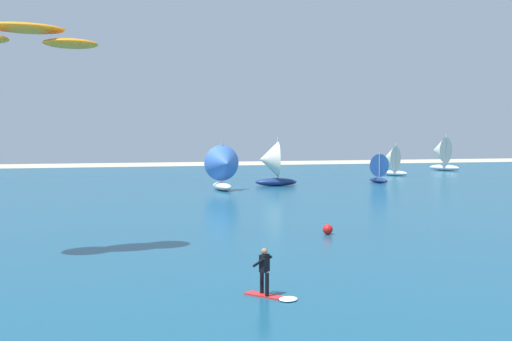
% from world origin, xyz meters
% --- Properties ---
extents(ocean, '(160.00, 90.00, 0.10)m').
position_xyz_m(ocean, '(0.00, 49.32, 0.05)').
color(ocean, navy).
rests_on(ocean, ground).
extents(kitesurfer, '(1.75, 1.81, 1.67)m').
position_xyz_m(kitesurfer, '(-0.15, 12.00, 0.70)').
color(kitesurfer, red).
rests_on(kitesurfer, ocean).
extents(kite, '(6.55, 3.13, 0.95)m').
position_xyz_m(kite, '(-8.92, 20.91, 10.02)').
color(kite, orange).
extents(sailboat_mid_left, '(3.73, 4.35, 5.00)m').
position_xyz_m(sailboat_mid_left, '(5.43, 49.58, 2.39)').
color(sailboat_mid_left, silver).
rests_on(sailboat_mid_left, ocean).
extents(sailboat_leading, '(4.62, 3.96, 5.29)m').
position_xyz_m(sailboat_leading, '(11.18, 53.59, 2.52)').
color(sailboat_leading, navy).
rests_on(sailboat_leading, ocean).
extents(sailboat_heeled_over, '(2.79, 3.23, 3.68)m').
position_xyz_m(sailboat_heeled_over, '(24.09, 55.03, 1.79)').
color(sailboat_heeled_over, navy).
rests_on(sailboat_heeled_over, ocean).
extents(sailboat_outermost, '(4.61, 5.05, 5.61)m').
position_xyz_m(sailboat_outermost, '(43.17, 73.32, 2.67)').
color(sailboat_outermost, white).
rests_on(sailboat_outermost, ocean).
extents(sailboat_trailing, '(3.73, 3.93, 4.38)m').
position_xyz_m(sailboat_trailing, '(30.85, 65.00, 2.11)').
color(sailboat_trailing, white).
rests_on(sailboat_trailing, ocean).
extents(marker_buoy, '(0.56, 0.56, 0.56)m').
position_xyz_m(marker_buoy, '(6.31, 23.45, 0.38)').
color(marker_buoy, red).
rests_on(marker_buoy, ocean).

